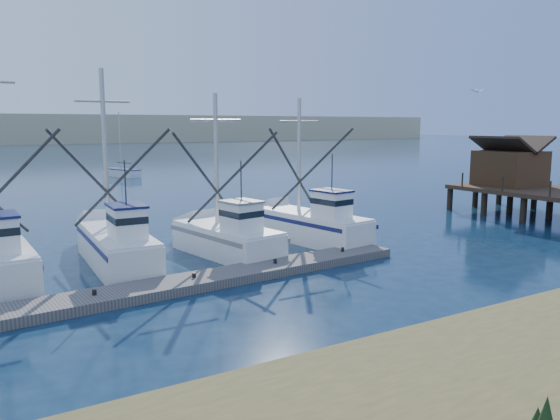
# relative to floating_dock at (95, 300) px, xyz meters

# --- Properties ---
(ground) EXTENTS (500.00, 500.00, 0.00)m
(ground) POSITION_rel_floating_dock_xyz_m (10.10, -5.67, -0.19)
(ground) COLOR #0C2137
(ground) RESTS_ON ground
(floating_dock) EXTENTS (28.71, 4.06, 0.38)m
(floating_dock) POSITION_rel_floating_dock_xyz_m (0.00, 0.00, 0.00)
(floating_dock) COLOR slate
(floating_dock) RESTS_ON ground
(timber_pier) EXTENTS (7.00, 20.00, 8.00)m
(timber_pier) POSITION_rel_floating_dock_xyz_m (31.60, 2.78, 2.38)
(timber_pier) COLOR black
(timber_pier) RESTS_ON ground
(trawler_fleet) EXTENTS (28.73, 8.23, 9.97)m
(trawler_fleet) POSITION_rel_floating_dock_xyz_m (-0.12, 4.76, 0.78)
(trawler_fleet) COLOR white
(trawler_fleet) RESTS_ON ground
(sailboat_near) EXTENTS (3.50, 6.10, 8.10)m
(sailboat_near) POSITION_rel_floating_dock_xyz_m (14.00, 49.66, 0.31)
(sailboat_near) COLOR white
(sailboat_near) RESTS_ON ground
(flying_gull) EXTENTS (1.13, 0.21, 0.21)m
(flying_gull) POSITION_rel_floating_dock_xyz_m (22.12, 1.81, 8.25)
(flying_gull) COLOR white
(flying_gull) RESTS_ON ground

